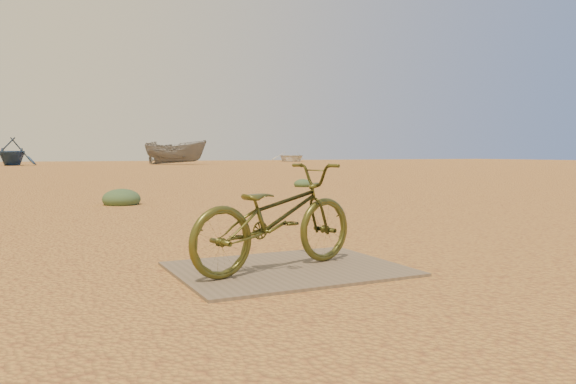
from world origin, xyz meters
name	(u,v)px	position (x,y,z in m)	size (l,w,h in m)	color
ground	(365,281)	(0.00, 0.00, 0.00)	(120.00, 120.00, 0.00)	gold
plywood_board	(288,269)	(-0.33, 0.55, 0.01)	(1.67, 1.29, 0.02)	#6C5C4B
bicycle	(276,217)	(-0.44, 0.53, 0.42)	(0.52, 1.50, 0.79)	#47491B
boat_far_left	(12,151)	(-2.38, 40.97, 1.01)	(3.30, 3.82, 2.01)	navy
boat_mid_right	(176,152)	(8.91, 39.29, 0.93)	(1.81, 4.81, 1.86)	slate
boat_far_right	(291,157)	(23.53, 48.91, 0.51)	(3.49, 4.89, 1.01)	white
kale_a	(122,205)	(-0.55, 6.66, 0.00)	(0.64, 0.64, 0.35)	#45603E
kale_b	(303,187)	(4.61, 9.82, 0.00)	(0.48, 0.48, 0.26)	#45603E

